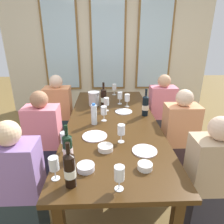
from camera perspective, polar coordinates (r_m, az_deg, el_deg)
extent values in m
plane|color=brown|center=(2.70, 0.13, -17.05)|extent=(12.00, 12.00, 0.00)
cube|color=beige|center=(4.39, -1.10, 18.70)|extent=(4.20, 0.06, 2.90)
cube|color=brown|center=(4.43, -14.14, 18.12)|extent=(0.72, 0.03, 1.88)
cube|color=silver|center=(4.41, -14.18, 18.10)|extent=(0.64, 0.01, 1.80)
cube|color=brown|center=(4.34, -1.09, 18.67)|extent=(0.72, 0.03, 1.88)
cube|color=silver|center=(4.33, -1.09, 18.65)|extent=(0.64, 0.01, 1.80)
cube|color=brown|center=(4.46, 11.86, 18.32)|extent=(0.72, 0.03, 1.88)
cube|color=silver|center=(4.45, 11.91, 18.31)|extent=(0.64, 0.01, 1.80)
cube|color=#3F270F|center=(2.31, 0.15, -3.05)|extent=(1.00, 2.36, 0.04)
cube|color=#3F270F|center=(3.47, -7.28, -1.12)|extent=(0.07, 0.07, 0.70)
cube|color=#3F270F|center=(3.49, 6.08, -0.93)|extent=(0.07, 0.07, 0.70)
cylinder|color=white|center=(1.99, -4.87, -6.77)|extent=(0.24, 0.24, 0.01)
cylinder|color=white|center=(1.78, 9.14, -10.71)|extent=(0.21, 0.21, 0.01)
cylinder|color=white|center=(2.57, 3.29, 0.13)|extent=(0.21, 0.21, 0.01)
cylinder|color=silver|center=(2.78, -5.08, 3.56)|extent=(0.14, 0.14, 0.17)
cylinder|color=silver|center=(2.75, -5.15, 5.44)|extent=(0.16, 0.16, 0.02)
cylinder|color=black|center=(2.46, 9.35, 1.56)|extent=(0.07, 0.08, 0.23)
cone|color=black|center=(2.42, 9.53, 4.38)|extent=(0.07, 0.08, 0.02)
cylinder|color=black|center=(2.40, 9.61, 5.50)|extent=(0.03, 0.03, 0.08)
cylinder|color=#F2E5CD|center=(2.46, 9.33, 1.31)|extent=(0.08, 0.08, 0.06)
cylinder|color=black|center=(1.62, -12.30, -10.25)|extent=(0.07, 0.07, 0.21)
cone|color=black|center=(1.56, -12.65, -6.55)|extent=(0.07, 0.07, 0.02)
cylinder|color=black|center=(1.54, -12.80, -4.92)|extent=(0.03, 0.03, 0.08)
cylinder|color=#F4DAD7|center=(1.63, -12.27, -10.57)|extent=(0.08, 0.08, 0.06)
cylinder|color=black|center=(2.69, -2.36, 3.76)|extent=(0.08, 0.07, 0.24)
cone|color=black|center=(2.65, -2.40, 6.46)|extent=(0.08, 0.07, 0.02)
cylinder|color=black|center=(2.64, -2.42, 7.50)|extent=(0.03, 0.03, 0.08)
cylinder|color=white|center=(2.69, -2.35, 3.52)|extent=(0.08, 0.08, 0.06)
cylinder|color=black|center=(1.39, -11.73, -16.01)|extent=(0.07, 0.08, 0.23)
cone|color=black|center=(1.32, -12.15, -11.72)|extent=(0.07, 0.08, 0.02)
cylinder|color=black|center=(1.29, -12.33, -9.89)|extent=(0.03, 0.03, 0.08)
cylinder|color=white|center=(1.40, -11.70, -16.38)|extent=(0.08, 0.08, 0.06)
cylinder|color=white|center=(1.56, -7.38, -15.16)|extent=(0.13, 0.13, 0.04)
cylinder|color=white|center=(1.57, 9.25, -14.81)|extent=(0.11, 0.11, 0.05)
cylinder|color=white|center=(1.77, -1.84, -10.01)|extent=(0.13, 0.13, 0.04)
cylinder|color=white|center=(2.20, -5.08, -0.78)|extent=(0.06, 0.06, 0.22)
cylinder|color=blue|center=(2.16, -5.19, 2.16)|extent=(0.04, 0.04, 0.02)
cylinder|color=white|center=(2.61, -1.57, 0.41)|extent=(0.06, 0.06, 0.00)
cylinder|color=white|center=(2.59, -1.58, 1.23)|extent=(0.01, 0.01, 0.07)
cylinder|color=white|center=(2.56, -1.60, 3.00)|extent=(0.07, 0.07, 0.09)
cylinder|color=beige|center=(2.57, -1.59, 2.41)|extent=(0.06, 0.06, 0.03)
cylinder|color=white|center=(1.90, 2.56, -8.30)|extent=(0.06, 0.06, 0.00)
cylinder|color=white|center=(1.88, 2.58, -7.26)|extent=(0.01, 0.01, 0.07)
cylinder|color=white|center=(1.84, 2.62, -4.95)|extent=(0.07, 0.07, 0.09)
cylinder|color=white|center=(1.53, -15.53, -17.55)|extent=(0.06, 0.06, 0.00)
cylinder|color=white|center=(1.51, -15.69, -16.38)|extent=(0.01, 0.01, 0.07)
cylinder|color=white|center=(1.46, -16.04, -13.75)|extent=(0.07, 0.07, 0.09)
cylinder|color=white|center=(3.27, 0.61, 4.95)|extent=(0.06, 0.06, 0.00)
cylinder|color=white|center=(3.26, 0.62, 5.61)|extent=(0.01, 0.01, 0.07)
cylinder|color=white|center=(3.24, 0.62, 7.06)|extent=(0.07, 0.07, 0.09)
cylinder|color=beige|center=(3.24, 0.62, 6.52)|extent=(0.06, 0.06, 0.03)
cylinder|color=white|center=(2.32, -2.27, -2.40)|extent=(0.06, 0.06, 0.00)
cylinder|color=white|center=(2.30, -2.28, -1.51)|extent=(0.01, 0.01, 0.07)
cylinder|color=white|center=(2.27, -2.32, 0.46)|extent=(0.07, 0.07, 0.09)
cylinder|color=beige|center=(2.28, -2.30, -0.30)|extent=(0.06, 0.06, 0.03)
cylinder|color=white|center=(2.76, 4.22, 1.59)|extent=(0.06, 0.06, 0.00)
cylinder|color=white|center=(2.74, 4.24, 2.37)|extent=(0.01, 0.01, 0.07)
cylinder|color=white|center=(2.72, 4.29, 4.06)|extent=(0.07, 0.07, 0.09)
cylinder|color=white|center=(1.41, 1.89, -20.74)|extent=(0.06, 0.06, 0.00)
cylinder|color=white|center=(1.38, 1.92, -19.54)|extent=(0.01, 0.01, 0.07)
cylinder|color=white|center=(1.33, 1.96, -16.79)|extent=(0.07, 0.07, 0.09)
cylinder|color=#590C19|center=(1.35, 1.95, -17.72)|extent=(0.06, 0.06, 0.03)
cylinder|color=white|center=(1.81, -12.85, -10.45)|extent=(0.06, 0.06, 0.00)
cylinder|color=white|center=(1.79, -12.95, -9.38)|extent=(0.01, 0.01, 0.07)
cylinder|color=white|center=(1.75, -13.19, -7.00)|extent=(0.07, 0.07, 0.09)
cylinder|color=#590C19|center=(1.77, -13.11, -7.82)|extent=(0.06, 0.06, 0.03)
cylinder|color=white|center=(2.85, 2.19, 2.33)|extent=(0.06, 0.06, 0.00)
cylinder|color=white|center=(2.84, 2.21, 3.09)|extent=(0.01, 0.01, 0.07)
cylinder|color=white|center=(2.81, 2.23, 4.73)|extent=(0.07, 0.07, 0.09)
cube|color=#29363A|center=(2.09, -23.25, -25.02)|extent=(0.32, 0.24, 0.45)
cube|color=#936FB5|center=(1.80, -25.51, -14.63)|extent=(0.38, 0.24, 0.48)
sphere|color=beige|center=(1.64, -27.35, -5.33)|extent=(0.19, 0.19, 0.19)
cube|color=#2F2E3A|center=(2.17, 24.30, -23.30)|extent=(0.32, 0.24, 0.45)
cube|color=tan|center=(1.88, 26.53, -13.07)|extent=(0.38, 0.24, 0.48)
sphere|color=beige|center=(1.73, 28.34, -4.10)|extent=(0.19, 0.19, 0.19)
cube|color=#2B2942|center=(2.64, -17.59, -13.12)|extent=(0.32, 0.24, 0.45)
cube|color=pink|center=(2.41, -18.84, -4.00)|extent=(0.38, 0.24, 0.48)
sphere|color=#9F6F4E|center=(2.30, -19.82, 3.34)|extent=(0.19, 0.19, 0.19)
cube|color=#3A282C|center=(2.69, 17.56, -12.49)|extent=(0.32, 0.24, 0.45)
cube|color=tan|center=(2.46, 18.78, -3.48)|extent=(0.38, 0.24, 0.48)
sphere|color=beige|center=(2.35, 19.74, 3.73)|extent=(0.19, 0.19, 0.19)
cube|color=#253A43|center=(3.32, -14.13, -5.07)|extent=(0.32, 0.24, 0.45)
cube|color=#E18E5E|center=(3.15, -14.90, 2.50)|extent=(0.38, 0.24, 0.48)
sphere|color=beige|center=(3.06, -15.49, 8.26)|extent=(0.19, 0.19, 0.19)
cube|color=#36343C|center=(3.34, 13.22, -4.85)|extent=(0.32, 0.24, 0.45)
cube|color=pink|center=(3.16, 13.94, 2.70)|extent=(0.38, 0.24, 0.48)
sphere|color=tan|center=(3.07, 14.49, 8.43)|extent=(0.19, 0.19, 0.19)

